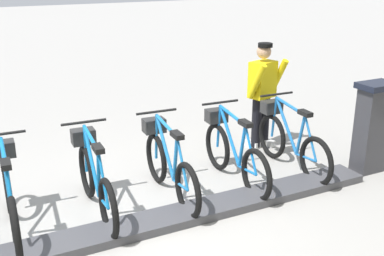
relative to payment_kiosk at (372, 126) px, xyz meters
name	(u,v)px	position (x,y,z in m)	size (l,w,h in m)	color
ground_plane	(131,232)	(-0.05, 3.58, -0.67)	(60.00, 60.00, 0.00)	#A4A19C
dock_rail_base	(130,228)	(-0.05, 3.58, -0.62)	(0.44, 6.43, 0.10)	#47474C
payment_kiosk	(372,126)	(0.00, 0.00, 0.00)	(0.36, 0.52, 1.28)	#38383D
bike_docked_0	(290,140)	(0.57, 0.95, -0.24)	(1.72, 0.54, 1.02)	black
bike_docked_1	(233,151)	(0.57, 1.89, -0.24)	(1.72, 0.54, 1.02)	black
bike_docked_2	(168,164)	(0.57, 2.83, -0.24)	(1.72, 0.54, 1.02)	black
bike_docked_3	(95,178)	(0.57, 3.77, -0.24)	(1.72, 0.54, 1.02)	black
bike_docked_4	(9,195)	(0.57, 4.71, -0.24)	(1.72, 0.54, 1.02)	black
worker_near_rack	(262,92)	(1.46, 0.83, 0.24)	(0.52, 0.69, 1.66)	white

